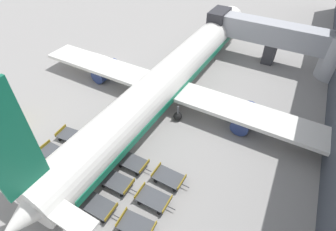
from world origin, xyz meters
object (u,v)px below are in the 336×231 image
object	(u,v)px
baggage_dolly_row_near_col_b	(62,189)
baggage_dolly_row_mid_b_col_a	(71,136)
baggage_dolly_row_near_col_a	(32,172)
baggage_dolly_row_mid_a_col_b	(83,167)
baggage_dolly_row_mid_a_col_a	(53,153)
baggage_dolly_row_mid_b_col_d	(169,177)
baggage_dolly_row_mid_b_col_b	(100,150)
baggage_dolly_row_near_col_d	(136,226)
baggage_dolly_row_mid_a_col_c	(117,182)
baggage_dolly_row_near_col_c	(99,206)
baggage_dolly_row_mid_a_col_d	(153,199)
airplane	(170,77)
baggage_dolly_row_mid_b_col_c	(133,163)

from	to	relation	value
baggage_dolly_row_near_col_b	baggage_dolly_row_mid_b_col_a	xyz separation A→B (m)	(-3.85, 5.36, 0.00)
baggage_dolly_row_near_col_a	baggage_dolly_row_near_col_b	world-z (taller)	same
baggage_dolly_row_near_col_b	baggage_dolly_row_mid_a_col_b	bearing A→B (deg)	88.63
baggage_dolly_row_near_col_a	baggage_dolly_row_mid_a_col_a	distance (m)	2.62
baggage_dolly_row_near_col_b	baggage_dolly_row_mid_b_col_d	bearing A→B (deg)	34.33
baggage_dolly_row_mid_a_col_a	baggage_dolly_row_mid_b_col_b	distance (m)	4.62
baggage_dolly_row_near_col_d	baggage_dolly_row_mid_b_col_d	size ratio (longest dim) A/B	1.00
baggage_dolly_row_mid_a_col_a	baggage_dolly_row_mid_b_col_d	bearing A→B (deg)	12.70
baggage_dolly_row_near_col_a	baggage_dolly_row_mid_b_col_a	bearing A→B (deg)	90.18
baggage_dolly_row_mid_a_col_c	baggage_dolly_row_mid_b_col_a	world-z (taller)	same
baggage_dolly_row_near_col_c	baggage_dolly_row_mid_b_col_a	bearing A→B (deg)	146.21
baggage_dolly_row_near_col_d	baggage_dolly_row_mid_b_col_a	world-z (taller)	same
baggage_dolly_row_near_col_b	baggage_dolly_row_mid_a_col_d	size ratio (longest dim) A/B	1.00
baggage_dolly_row_mid_a_col_c	baggage_dolly_row_mid_b_col_a	size ratio (longest dim) A/B	0.99
baggage_dolly_row_near_col_b	baggage_dolly_row_mid_a_col_a	world-z (taller)	same
baggage_dolly_row_mid_a_col_a	baggage_dolly_row_near_col_b	bearing A→B (deg)	-36.04
baggage_dolly_row_mid_a_col_b	baggage_dolly_row_near_col_b	bearing A→B (deg)	-91.37
airplane	baggage_dolly_row_near_col_c	distance (m)	17.14
baggage_dolly_row_near_col_b	baggage_dolly_row_mid_b_col_a	bearing A→B (deg)	125.68
airplane	baggage_dolly_row_mid_a_col_b	world-z (taller)	airplane
baggage_dolly_row_mid_b_col_d	baggage_dolly_row_mid_a_col_b	bearing A→B (deg)	-161.16
baggage_dolly_row_near_col_d	baggage_dolly_row_mid_a_col_a	world-z (taller)	same
baggage_dolly_row_mid_a_col_b	baggage_dolly_row_mid_a_col_d	xyz separation A→B (m)	(7.58, 0.13, 0.00)
baggage_dolly_row_near_col_a	baggage_dolly_row_near_col_d	world-z (taller)	same
baggage_dolly_row_mid_a_col_c	baggage_dolly_row_mid_b_col_b	bearing A→B (deg)	147.33
baggage_dolly_row_mid_a_col_b	baggage_dolly_row_near_col_d	bearing A→B (deg)	-18.48
baggage_dolly_row_mid_a_col_c	baggage_dolly_row_mid_a_col_d	size ratio (longest dim) A/B	1.00
baggage_dolly_row_mid_b_col_c	baggage_dolly_row_mid_b_col_a	bearing A→B (deg)	179.58
baggage_dolly_row_near_col_c	baggage_dolly_row_mid_a_col_b	world-z (taller)	same
baggage_dolly_row_mid_b_col_a	baggage_dolly_row_mid_b_col_d	size ratio (longest dim) A/B	1.00
baggage_dolly_row_near_col_a	baggage_dolly_row_mid_b_col_d	size ratio (longest dim) A/B	1.00
baggage_dolly_row_near_col_d	baggage_dolly_row_mid_b_col_c	xyz separation A→B (m)	(-3.64, 5.13, 0.00)
baggage_dolly_row_mid_a_col_b	baggage_dolly_row_mid_b_col_d	bearing A→B (deg)	18.84
airplane	baggage_dolly_row_mid_a_col_c	distance (m)	14.54
baggage_dolly_row_mid_a_col_a	baggage_dolly_row_mid_a_col_c	distance (m)	7.66
baggage_dolly_row_near_col_d	baggage_dolly_row_mid_a_col_b	xyz separation A→B (m)	(-7.54, 2.52, 0.00)
airplane	baggage_dolly_row_mid_a_col_a	xyz separation A→B (m)	(-5.85, -14.29, -2.37)
baggage_dolly_row_mid_a_col_a	baggage_dolly_row_mid_b_col_a	world-z (taller)	same
baggage_dolly_row_mid_a_col_b	baggage_dolly_row_mid_a_col_c	size ratio (longest dim) A/B	1.00
airplane	baggage_dolly_row_mid_b_col_c	size ratio (longest dim) A/B	13.14
baggage_dolly_row_mid_b_col_d	airplane	bearing A→B (deg)	116.10
baggage_dolly_row_mid_b_col_c	baggage_dolly_row_near_col_a	bearing A→B (deg)	-146.36
baggage_dolly_row_mid_a_col_b	baggage_dolly_row_mid_b_col_a	size ratio (longest dim) A/B	0.99
baggage_dolly_row_mid_a_col_a	baggage_dolly_row_mid_a_col_b	size ratio (longest dim) A/B	1.00
baggage_dolly_row_mid_b_col_c	baggage_dolly_row_near_col_d	bearing A→B (deg)	-54.63
baggage_dolly_row_near_col_b	baggage_dolly_row_mid_b_col_a	distance (m)	6.60
baggage_dolly_row_near_col_b	baggage_dolly_row_mid_b_col_b	world-z (taller)	same
airplane	baggage_dolly_row_near_col_b	size ratio (longest dim) A/B	13.23
baggage_dolly_row_mid_a_col_a	baggage_dolly_row_mid_a_col_d	distance (m)	11.39
baggage_dolly_row_mid_a_col_b	baggage_dolly_row_mid_b_col_b	size ratio (longest dim) A/B	1.00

